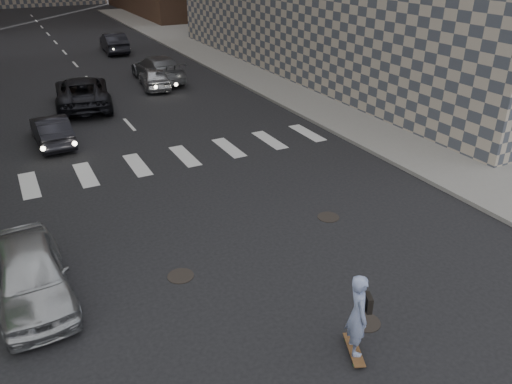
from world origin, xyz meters
The scene contains 12 objects.
ground centered at (0.00, 0.00, 0.00)m, with size 160.00×160.00×0.00m, color black.
sidewalk_right centered at (14.50, 20.00, 0.07)m, with size 13.00×80.00×0.15m, color gray.
manhole_a centered at (1.20, -2.50, 0.01)m, with size 0.70×0.70×0.02m, color black.
manhole_b centered at (-2.00, 1.20, 0.01)m, with size 0.70×0.70×0.02m, color black.
manhole_c centered at (3.30, 2.00, 0.01)m, with size 0.70×0.70×0.02m, color black.
skateboarder centered at (0.37, -3.14, 1.06)m, with size 0.69×1.03×2.02m.
silver_sedan centered at (-5.50, 2.00, 0.72)m, with size 1.70×4.22×1.44m, color #ADB0B4.
traffic_car_a centered at (-3.60, 13.00, 0.63)m, with size 1.34×3.85×1.27m, color black.
traffic_car_b centered at (3.86, 21.50, 0.79)m, with size 2.22×5.45×1.58m, color slate.
traffic_car_c centered at (-1.37, 18.00, 0.80)m, with size 2.67×5.78×1.61m, color black.
traffic_car_d centered at (3.17, 20.00, 0.66)m, with size 1.56×3.89×1.32m, color #B3B4BA.
traffic_car_e centered at (3.60, 32.00, 0.77)m, with size 1.63×4.68×1.54m, color black.
Camera 1 is at (-5.22, -9.30, 7.92)m, focal length 35.00 mm.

